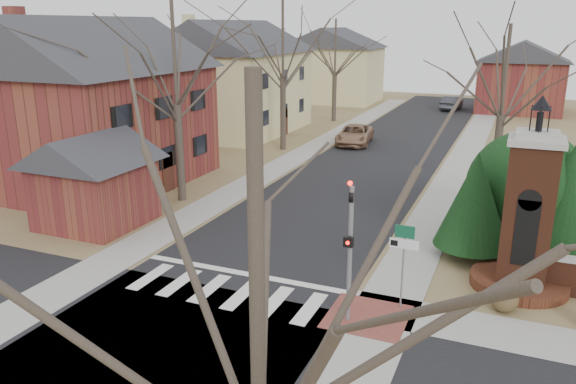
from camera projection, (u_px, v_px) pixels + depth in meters
The scene contains 27 objects.
ground at pixel (213, 302), 17.99m from camera, with size 120.00×120.00×0.00m, color brown.
main_street at pixel (379, 158), 37.42m from camera, with size 8.00×70.00×0.01m, color black.
cross_street at pixel (158, 350), 15.34m from camera, with size 120.00×8.00×0.01m, color black.
crosswalk_zone at pixel (225, 292), 18.69m from camera, with size 8.00×2.20×0.02m, color silver.
stop_bar at pixel (246, 274), 20.02m from camera, with size 8.00×0.35×0.02m, color silver.
sidewalk_right_main at pixel (460, 165), 35.49m from camera, with size 2.00×60.00×0.02m, color gray.
sidewalk_left at pixel (307, 151), 39.34m from camera, with size 2.00×60.00×0.02m, color gray.
curb_apron at pixel (367, 317), 17.09m from camera, with size 2.40×2.40×0.02m, color brown.
traffic_signal_pole at pixel (350, 240), 16.16m from camera, with size 0.28×0.41×4.50m.
sign_post at pixel (404, 250), 17.11m from camera, with size 0.90×0.07×2.75m.
brick_gate_monument at pixel (526, 227), 18.44m from camera, with size 3.20×3.20×6.47m.
house_brick_left at pixel (93, 99), 30.29m from camera, with size 9.80×11.80×9.42m.
house_stucco_left at pixel (234, 75), 45.51m from camera, with size 9.80×12.80×9.28m.
garage_left at pixel (93, 175), 24.46m from camera, with size 4.80×4.80×4.29m.
house_distant_left at pixel (333, 64), 63.61m from camera, with size 10.80×8.80×8.53m.
house_distant_right at pixel (522, 75), 56.38m from camera, with size 8.80×8.80×7.30m.
evergreen_near at pixel (475, 200), 20.84m from camera, with size 2.80×2.80×4.10m.
evergreen_mid at pixel (572, 193), 20.60m from camera, with size 3.40×3.40×4.70m.
evergreen_mass at pixel (528, 185), 22.36m from camera, with size 4.80×4.80×4.80m, color black.
bare_tree_0 at pixel (174, 43), 26.31m from camera, with size 8.05×8.05×11.15m.
bare_tree_1 at pixel (283, 32), 37.70m from camera, with size 8.40×8.40×11.64m.
bare_tree_2 at pixel (335, 42), 49.66m from camera, with size 7.35×7.35×10.19m.
bare_tree_3 at pixel (507, 64), 27.42m from camera, with size 7.00×7.00×9.70m.
bare_tree_4 at pixel (256, 240), 5.99m from camera, with size 6.65×6.65×9.21m.
pickup_truck at pixel (355, 135), 41.55m from camera, with size 2.30×5.00×1.39m, color #976F52.
distant_car at pixel (452, 103), 58.10m from camera, with size 1.51×4.34×1.43m, color #383A41.
dry_shrub_left at pixel (504, 299), 17.33m from camera, with size 0.86×0.86×0.86m, color #503E24.
Camera 1 is at (8.47, -14.02, 8.57)m, focal length 35.00 mm.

